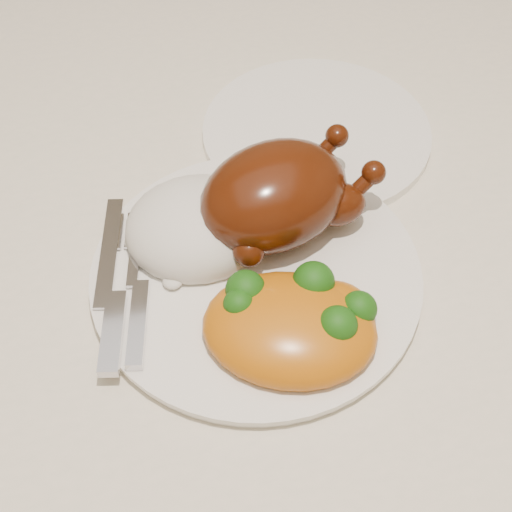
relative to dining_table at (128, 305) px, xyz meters
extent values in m
cube|color=brown|center=(0.00, 0.00, 0.07)|extent=(1.60, 0.90, 0.04)
cube|color=beige|center=(0.00, 0.00, 0.10)|extent=(1.72, 1.02, 0.01)
cube|color=beige|center=(0.00, 0.51, 0.01)|extent=(1.72, 0.01, 0.18)
cylinder|color=white|center=(0.12, -0.06, 0.11)|extent=(0.35, 0.35, 0.01)
cylinder|color=white|center=(0.22, 0.11, 0.11)|extent=(0.32, 0.32, 0.01)
ellipsoid|color=#4A1808|center=(0.15, -0.02, 0.16)|extent=(0.17, 0.15, 0.09)
ellipsoid|color=#4A1808|center=(0.14, -0.02, 0.18)|extent=(0.08, 0.07, 0.04)
ellipsoid|color=#4A1808|center=(0.20, -0.03, 0.15)|extent=(0.05, 0.04, 0.04)
sphere|color=#4A1808|center=(0.24, -0.01, 0.17)|extent=(0.02, 0.02, 0.02)
ellipsoid|color=#4A1808|center=(0.18, 0.03, 0.15)|extent=(0.05, 0.04, 0.04)
sphere|color=#4A1808|center=(0.22, 0.04, 0.17)|extent=(0.02, 0.02, 0.02)
sphere|color=#4A1808|center=(0.12, -0.06, 0.14)|extent=(0.03, 0.03, 0.03)
sphere|color=#4A1808|center=(0.09, 0.00, 0.14)|extent=(0.03, 0.03, 0.03)
ellipsoid|color=white|center=(0.08, -0.02, 0.13)|extent=(0.13, 0.12, 0.07)
ellipsoid|color=#D4630D|center=(0.14, -0.13, 0.13)|extent=(0.17, 0.15, 0.05)
ellipsoid|color=#D4630D|center=(0.18, -0.12, 0.13)|extent=(0.06, 0.06, 0.03)
ellipsoid|color=#0E3C0A|center=(0.17, -0.10, 0.14)|extent=(0.04, 0.04, 0.03)
ellipsoid|color=#0E3C0A|center=(0.13, -0.13, 0.13)|extent=(0.02, 0.02, 0.02)
ellipsoid|color=#0E3C0A|center=(0.09, -0.13, 0.13)|extent=(0.03, 0.03, 0.02)
ellipsoid|color=#0E3C0A|center=(0.16, -0.13, 0.13)|extent=(0.03, 0.03, 0.03)
ellipsoid|color=#0E3C0A|center=(0.11, -0.10, 0.14)|extent=(0.03, 0.03, 0.03)
ellipsoid|color=#0E3C0A|center=(0.11, -0.12, 0.13)|extent=(0.03, 0.03, 0.03)
ellipsoid|color=#0E3C0A|center=(0.18, -0.15, 0.14)|extent=(0.03, 0.03, 0.03)
ellipsoid|color=#0E3C0A|center=(0.12, -0.11, 0.13)|extent=(0.03, 0.03, 0.03)
ellipsoid|color=#0E3C0A|center=(0.20, -0.13, 0.13)|extent=(0.03, 0.03, 0.03)
ellipsoid|color=#0E3C0A|center=(0.10, -0.11, 0.14)|extent=(0.03, 0.03, 0.02)
cube|color=silver|center=(0.00, -0.02, 0.12)|extent=(0.03, 0.12, 0.00)
cube|color=silver|center=(0.00, -0.11, 0.12)|extent=(0.03, 0.08, 0.01)
cube|color=silver|center=(0.02, -0.11, 0.12)|extent=(0.02, 0.08, 0.01)
cube|color=silver|center=(0.02, -0.02, 0.12)|extent=(0.03, 0.09, 0.00)
camera|label=1|loc=(0.06, -0.44, 0.61)|focal=50.00mm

